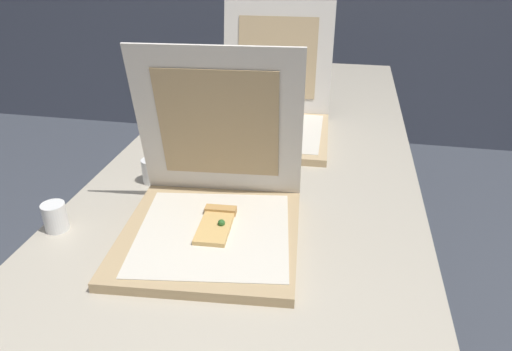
# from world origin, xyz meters

# --- Properties ---
(table) EXTENTS (0.88, 2.44, 0.74)m
(table) POSITION_xyz_m (0.00, 0.67, 0.69)
(table) COLOR #BCB29E
(table) RESTS_ON ground
(pizza_box_front) EXTENTS (0.42, 0.42, 0.40)m
(pizza_box_front) POSITION_xyz_m (-0.05, 0.32, 0.79)
(pizza_box_front) COLOR tan
(pizza_box_front) RESTS_ON table
(pizza_box_middle) EXTENTS (0.40, 0.48, 0.40)m
(pizza_box_middle) POSITION_xyz_m (-0.01, 0.92, 0.79)
(pizza_box_middle) COLOR tan
(pizza_box_middle) RESTS_ON table
(cup_white_near_left) EXTENTS (0.05, 0.05, 0.07)m
(cup_white_near_left) POSITION_xyz_m (-0.40, 0.26, 0.77)
(cup_white_near_left) COLOR white
(cup_white_near_left) RESTS_ON table
(cup_white_mid) EXTENTS (0.05, 0.05, 0.07)m
(cup_white_mid) POSITION_xyz_m (-0.32, 0.73, 0.77)
(cup_white_mid) COLOR white
(cup_white_mid) RESTS_ON table
(cup_white_near_center) EXTENTS (0.05, 0.05, 0.07)m
(cup_white_near_center) POSITION_xyz_m (-0.27, 0.51, 0.77)
(cup_white_near_center) COLOR white
(cup_white_near_center) RESTS_ON table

